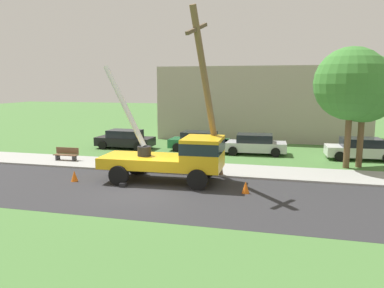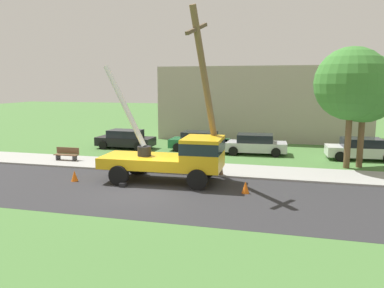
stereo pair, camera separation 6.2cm
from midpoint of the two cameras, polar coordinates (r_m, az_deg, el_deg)
The scene contains 16 objects.
ground_plane at distance 29.57m, azimuth 1.26°, elevation -0.75°, with size 120.00×120.00×0.00m, color #477538.
road_asphalt at distance 18.37m, azimuth -7.33°, elevation -6.97°, with size 80.00×7.29×0.01m, color #2B2B2D.
sidewalk_strip at distance 23.13m, azimuth -2.56°, elevation -3.42°, with size 80.00×3.15×0.10m, color #9E9E99.
utility_truck at distance 19.61m, azimuth -2.19°, elevation -1.64°, with size 6.85×3.21×5.98m.
leaning_utility_pole at distance 19.28m, azimuth 2.21°, elevation 7.14°, with size 1.29×3.53×8.61m.
traffic_cone_ahead at distance 18.06m, azimuth 7.81°, elevation -6.35°, with size 0.36×0.36×0.56m, color orange.
traffic_cone_behind at distance 20.90m, azimuth -17.02°, elevation -4.53°, with size 0.36×0.36×0.56m, color orange.
traffic_cone_curbside at distance 20.75m, azimuth 1.16°, elevation -4.22°, with size 0.36×0.36×0.56m, color orange.
parked_sedan_black at distance 30.26m, azimuth -9.90°, elevation 0.71°, with size 4.44×2.08×1.42m.
parked_sedan_green at distance 28.77m, azimuth 1.01°, elevation 0.41°, with size 4.45×2.10×1.42m.
parked_sedan_silver at distance 27.78m, azimuth 9.14°, elevation -0.02°, with size 4.50×2.20×1.42m.
parked_sedan_white at distance 27.82m, azimuth 23.52°, elevation -0.65°, with size 4.51×2.21×1.42m.
park_bench at distance 26.16m, azimuth -18.08°, elevation -1.48°, with size 1.60×0.45×0.90m.
roadside_tree_near at distance 24.90m, azimuth 23.93°, elevation 7.49°, with size 4.02×4.02×6.73m.
roadside_tree_far at distance 24.36m, azimuth 22.33°, elevation 8.17°, with size 4.24×4.24×7.10m.
lowrise_building_backdrop at distance 35.81m, azimuth 10.25°, elevation 5.99°, with size 18.00×6.00×6.40m, color #A5998C.
Camera 1 is at (6.56, -16.38, 5.07)m, focal length 36.19 mm.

